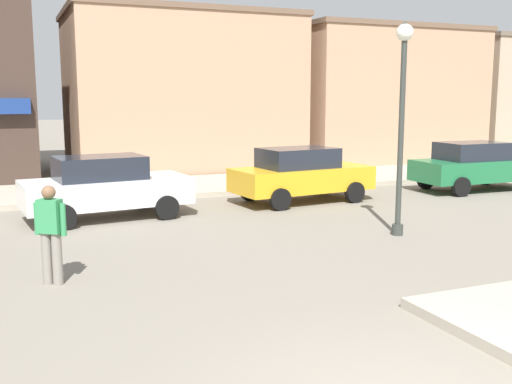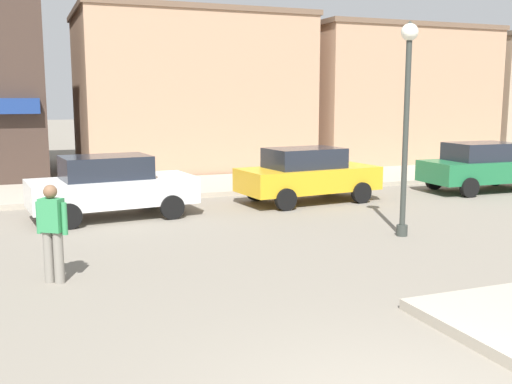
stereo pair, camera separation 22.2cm
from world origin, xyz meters
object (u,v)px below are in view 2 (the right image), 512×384
object	(u,v)px
parked_car_nearest	(111,186)
parked_car_third	(483,166)
pedestrian_crossing_near	(52,230)
parked_car_second	(307,174)
lamp_post	(407,98)

from	to	relation	value
parked_car_nearest	parked_car_third	world-z (taller)	same
parked_car_nearest	pedestrian_crossing_near	world-z (taller)	pedestrian_crossing_near
parked_car_second	pedestrian_crossing_near	size ratio (longest dim) A/B	2.58
lamp_post	parked_car_second	size ratio (longest dim) A/B	1.09
parked_car_nearest	pedestrian_crossing_near	xyz separation A→B (m)	(-1.61, -5.04, 0.06)
parked_car_second	parked_car_third	distance (m)	6.12
parked_car_nearest	parked_car_second	bearing A→B (deg)	2.84
parked_car_second	pedestrian_crossing_near	distance (m)	8.91
parked_car_second	lamp_post	bearing A→B (deg)	-89.30
parked_car_second	parked_car_third	size ratio (longest dim) A/B	1.03
parked_car_nearest	pedestrian_crossing_near	size ratio (longest dim) A/B	2.58
lamp_post	pedestrian_crossing_near	bearing A→B (deg)	-174.00
parked_car_second	pedestrian_crossing_near	world-z (taller)	pedestrian_crossing_near
parked_car_nearest	parked_car_third	xyz separation A→B (m)	(11.66, 0.06, 0.00)
lamp_post	parked_car_nearest	xyz separation A→B (m)	(-5.60, 4.28, -2.15)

